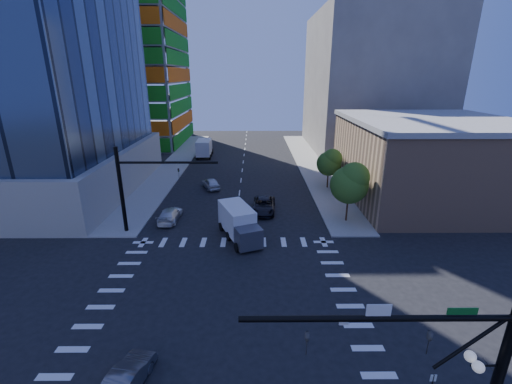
{
  "coord_description": "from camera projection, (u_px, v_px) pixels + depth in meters",
  "views": [
    {
      "loc": [
        2.07,
        -21.59,
        15.84
      ],
      "look_at": [
        2.24,
        8.0,
        5.64
      ],
      "focal_mm": 24.0,
      "sensor_mm": 36.0,
      "label": 1
    }
  ],
  "objects": [
    {
      "name": "construction_building",
      "position": [
        121.0,
        33.0,
        75.93
      ],
      "size": [
        25.16,
        34.5,
        70.6
      ],
      "color": "gray",
      "rests_on": "ground"
    },
    {
      "name": "signal_mast_se",
      "position": [
        476.0,
        373.0,
        13.12
      ],
      "size": [
        10.51,
        2.48,
        9.0
      ],
      "color": "black",
      "rests_on": "sidewalk_se"
    },
    {
      "name": "box_truck_near",
      "position": [
        240.0,
        226.0,
        34.22
      ],
      "size": [
        4.79,
        6.75,
        3.26
      ],
      "rotation": [
        0.0,
        0.0,
        0.38
      ],
      "color": "black",
      "rests_on": "ground"
    },
    {
      "name": "car_sb_mid",
      "position": [
        211.0,
        183.0,
        49.91
      ],
      "size": [
        3.5,
        4.89,
        1.55
      ],
      "primitive_type": "imported",
      "rotation": [
        0.0,
        0.0,
        3.56
      ],
      "color": "silver",
      "rests_on": "ground"
    },
    {
      "name": "car_sb_cross",
      "position": [
        126.0,
        379.0,
        17.92
      ],
      "size": [
        2.26,
        4.46,
        1.4
      ],
      "primitive_type": "imported",
      "rotation": [
        0.0,
        0.0,
        2.95
      ],
      "color": "#535257",
      "rests_on": "ground"
    },
    {
      "name": "commercial_building",
      "position": [
        429.0,
        159.0,
        44.77
      ],
      "size": [
        20.5,
        22.5,
        10.6
      ],
      "color": "tan",
      "rests_on": "ground"
    },
    {
      "name": "road_markings",
      "position": [
        227.0,
        298.0,
        25.56
      ],
      "size": [
        20.0,
        20.0,
        0.01
      ],
      "primitive_type": "cube",
      "color": "silver",
      "rests_on": "ground"
    },
    {
      "name": "tree_north",
      "position": [
        330.0,
        162.0,
        48.82
      ],
      "size": [
        3.54,
        3.52,
        5.78
      ],
      "color": "#382316",
      "rests_on": "sidewalk_ne"
    },
    {
      "name": "bg_building_ne",
      "position": [
        370.0,
        83.0,
        73.14
      ],
      "size": [
        24.0,
        30.0,
        28.0
      ],
      "primitive_type": "cube",
      "color": "slate",
      "rests_on": "ground"
    },
    {
      "name": "ground",
      "position": [
        227.0,
        298.0,
        25.56
      ],
      "size": [
        160.0,
        160.0,
        0.0
      ],
      "primitive_type": "plane",
      "color": "black",
      "rests_on": "ground"
    },
    {
      "name": "box_truck_far",
      "position": [
        205.0,
        149.0,
        69.16
      ],
      "size": [
        3.03,
        6.79,
        3.53
      ],
      "rotation": [
        0.0,
        0.0,
        3.17
      ],
      "color": "black",
      "rests_on": "ground"
    },
    {
      "name": "car_sb_near",
      "position": [
        170.0,
        215.0,
        38.89
      ],
      "size": [
        2.16,
        5.06,
        1.45
      ],
      "primitive_type": "imported",
      "rotation": [
        0.0,
        0.0,
        3.12
      ],
      "color": "white",
      "rests_on": "ground"
    },
    {
      "name": "sidewalk_ne",
      "position": [
        310.0,
        164.0,
        63.42
      ],
      "size": [
        5.0,
        60.0,
        0.15
      ],
      "primitive_type": "cube",
      "color": "gray",
      "rests_on": "ground"
    },
    {
      "name": "signal_mast_nw",
      "position": [
        135.0,
        182.0,
        34.59
      ],
      "size": [
        10.2,
        0.4,
        9.0
      ],
      "color": "black",
      "rests_on": "sidewalk_nw"
    },
    {
      "name": "tree_south",
      "position": [
        351.0,
        182.0,
        37.25
      ],
      "size": [
        4.16,
        4.16,
        6.82
      ],
      "color": "#382316",
      "rests_on": "sidewalk_ne"
    },
    {
      "name": "car_nb_far",
      "position": [
        264.0,
        205.0,
        41.44
      ],
      "size": [
        3.08,
        5.94,
        1.6
      ],
      "primitive_type": "imported",
      "rotation": [
        0.0,
        0.0,
        -0.07
      ],
      "color": "black",
      "rests_on": "ground"
    },
    {
      "name": "sidewalk_nw",
      "position": [
        175.0,
        164.0,
        63.28
      ],
      "size": [
        5.0,
        60.0,
        0.15
      ],
      "primitive_type": "cube",
      "color": "gray",
      "rests_on": "ground"
    }
  ]
}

